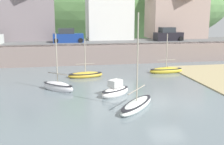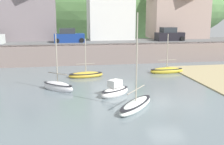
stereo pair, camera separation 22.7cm
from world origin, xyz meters
name	(u,v)px [view 1 (the left image)]	position (x,y,z in m)	size (l,w,h in m)	color
quay_seawall	(118,52)	(0.00, 17.50, 1.36)	(48.00, 9.40, 2.40)	gray
hillside_backdrop	(78,6)	(-2.79, 55.20, 8.25)	(80.00, 44.00, 23.57)	#59854A
waterfront_building_left	(25,12)	(-12.37, 25.20, 6.55)	(8.66, 4.61, 8.15)	gray
waterfront_building_centre	(109,1)	(0.04, 25.20, 8.11)	(7.03, 6.05, 11.26)	silver
waterfront_building_right	(176,11)	(11.05, 25.20, 6.62)	(9.12, 5.90, 8.31)	tan
sailboat_far_left	(166,70)	(3.70, 9.88, 0.26)	(3.76, 1.30, 4.37)	gold
fishing_boat_green	(85,75)	(-5.08, 9.39, 0.23)	(3.69, 1.87, 4.01)	gold
motorboat_with_cabin	(137,105)	(-2.52, -0.78, 0.26)	(3.63, 4.11, 6.52)	white
sailboat_nearest_shore	(115,91)	(-3.36, 2.45, 0.36)	(2.90, 2.52, 1.45)	white
sailboat_blue_trim	(58,87)	(-7.80, 4.76, 0.33)	(2.98, 2.79, 4.94)	white
parked_car_by_wall	(68,36)	(-6.45, 20.70, 3.20)	(4.15, 1.83, 1.95)	navy
parked_car_end_of_row	(168,35)	(8.07, 20.70, 3.20)	(4.26, 2.13, 1.95)	black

